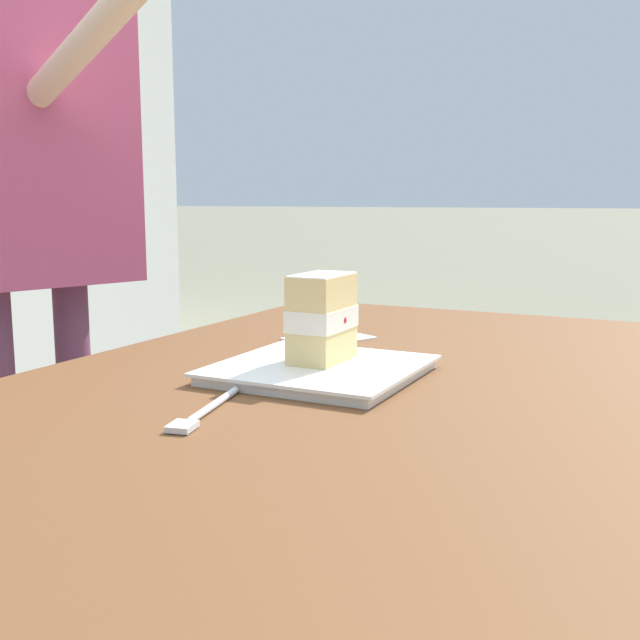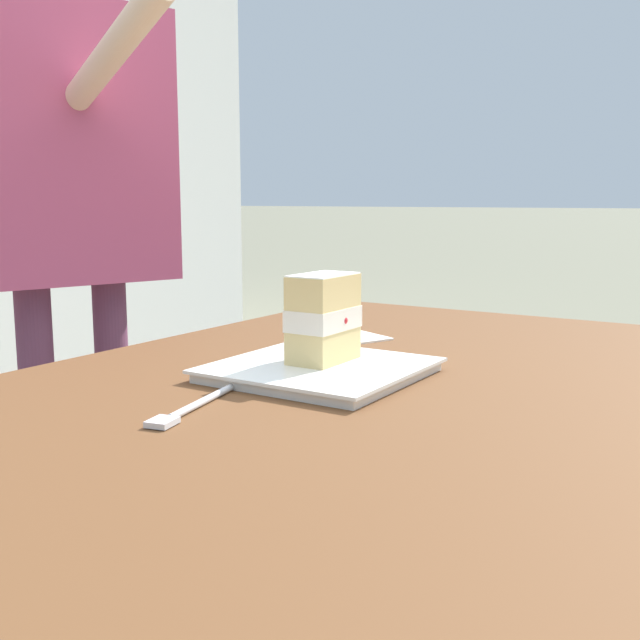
# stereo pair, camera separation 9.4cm
# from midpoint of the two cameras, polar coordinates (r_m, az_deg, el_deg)

# --- Properties ---
(patio_table) EXTENTS (1.25, 0.98, 0.73)m
(patio_table) POSITION_cam_midpoint_polar(r_m,az_deg,el_deg) (0.93, 10.64, -11.09)
(patio_table) COLOR brown
(patio_table) RESTS_ON ground
(dessert_plate) EXTENTS (0.24, 0.24, 0.02)m
(dessert_plate) POSITION_cam_midpoint_polar(r_m,az_deg,el_deg) (0.95, 2.83, -3.79)
(dessert_plate) COLOR white
(dessert_plate) RESTS_ON patio_table
(cake_slice) EXTENTS (0.09, 0.07, 0.11)m
(cake_slice) POSITION_cam_midpoint_polar(r_m,az_deg,el_deg) (0.96, 3.06, 0.14)
(cake_slice) COLOR #E0C17A
(cake_slice) RESTS_ON dessert_plate
(dessert_fork) EXTENTS (0.17, 0.05, 0.01)m
(dessert_fork) POSITION_cam_midpoint_polar(r_m,az_deg,el_deg) (0.80, -6.32, -6.56)
(dessert_fork) COLOR silver
(dessert_fork) RESTS_ON patio_table
(paper_napkin) EXTENTS (0.15, 0.13, 0.00)m
(paper_napkin) POSITION_cam_midpoint_polar(r_m,az_deg,el_deg) (1.20, 4.12, -1.42)
(paper_napkin) COLOR silver
(paper_napkin) RESTS_ON patio_table
(diner_person) EXTENTS (0.46, 0.59, 1.54)m
(diner_person) POSITION_cam_midpoint_polar(r_m,az_deg,el_deg) (1.63, -16.98, 11.53)
(diner_person) COLOR #5D3049
(diner_person) RESTS_ON ground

